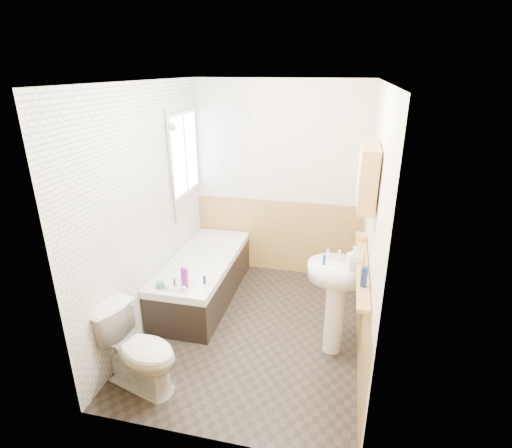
% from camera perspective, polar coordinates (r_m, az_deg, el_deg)
% --- Properties ---
extents(floor, '(2.80, 2.80, 0.00)m').
position_cam_1_polar(floor, '(4.42, -0.45, -14.71)').
color(floor, black).
rests_on(floor, ground).
extents(ceiling, '(2.80, 2.80, 0.00)m').
position_cam_1_polar(ceiling, '(3.57, -0.58, 19.68)').
color(ceiling, white).
rests_on(ceiling, ground).
extents(wall_back, '(2.20, 0.02, 2.50)m').
position_cam_1_polar(wall_back, '(5.14, 3.20, 6.07)').
color(wall_back, '#EFE3C5').
rests_on(wall_back, ground).
extents(wall_front, '(2.20, 0.02, 2.50)m').
position_cam_1_polar(wall_front, '(2.61, -7.90, -10.24)').
color(wall_front, '#EFE3C5').
rests_on(wall_front, ground).
extents(wall_left, '(0.02, 2.80, 2.50)m').
position_cam_1_polar(wall_left, '(4.21, -15.38, 1.79)').
color(wall_left, '#EFE3C5').
rests_on(wall_left, ground).
extents(wall_right, '(0.02, 2.80, 2.50)m').
position_cam_1_polar(wall_right, '(3.74, 16.28, -0.80)').
color(wall_right, '#EFE3C5').
rests_on(wall_right, ground).
extents(wainscot_right, '(0.01, 2.80, 1.00)m').
position_cam_1_polar(wainscot_right, '(4.07, 14.86, -10.60)').
color(wainscot_right, tan).
rests_on(wainscot_right, wall_right).
extents(wainscot_front, '(2.20, 0.01, 1.00)m').
position_cam_1_polar(wainscot_front, '(3.08, -6.99, -21.98)').
color(wainscot_front, tan).
rests_on(wainscot_front, wall_front).
extents(wainscot_back, '(2.20, 0.01, 1.00)m').
position_cam_1_polar(wainscot_back, '(5.36, 2.99, -1.74)').
color(wainscot_back, tan).
rests_on(wainscot_back, wall_back).
extents(tile_cladding_left, '(0.01, 2.80, 2.50)m').
position_cam_1_polar(tile_cladding_left, '(4.20, -15.11, 1.77)').
color(tile_cladding_left, white).
rests_on(tile_cladding_left, wall_left).
extents(tile_return_back, '(0.75, 0.01, 1.50)m').
position_cam_1_polar(tile_return_back, '(5.17, -4.83, 11.81)').
color(tile_return_back, white).
rests_on(tile_return_back, wall_back).
extents(window, '(0.03, 0.79, 0.99)m').
position_cam_1_polar(window, '(4.91, -10.18, 9.84)').
color(window, white).
rests_on(window, wall_left).
extents(bathtub, '(0.70, 1.74, 0.67)m').
position_cam_1_polar(bathtub, '(4.86, -7.54, -7.45)').
color(bathtub, black).
rests_on(bathtub, floor).
extents(shower_riser, '(0.11, 0.09, 1.31)m').
position_cam_1_polar(shower_riser, '(4.51, -12.01, 9.22)').
color(shower_riser, silver).
rests_on(shower_riser, wall_left).
extents(toilet, '(0.83, 0.60, 0.73)m').
position_cam_1_polar(toilet, '(3.70, -16.40, -16.92)').
color(toilet, white).
rests_on(toilet, floor).
extents(sink, '(0.56, 0.45, 1.07)m').
position_cam_1_polar(sink, '(3.85, 11.41, -9.19)').
color(sink, white).
rests_on(sink, floor).
extents(pine_shelf, '(0.10, 1.47, 0.03)m').
position_cam_1_polar(pine_shelf, '(3.61, 14.91, -5.69)').
color(pine_shelf, tan).
rests_on(pine_shelf, wall_right).
extents(medicine_cabinet, '(0.15, 0.57, 0.52)m').
position_cam_1_polar(medicine_cabinet, '(3.43, 15.64, 6.57)').
color(medicine_cabinet, tan).
rests_on(medicine_cabinet, wall_right).
extents(foam_can, '(0.07, 0.07, 0.17)m').
position_cam_1_polar(foam_can, '(3.22, 15.18, -7.27)').
color(foam_can, navy).
rests_on(foam_can, pine_shelf).
extents(green_bottle, '(0.05, 0.05, 0.23)m').
position_cam_1_polar(green_bottle, '(3.38, 15.17, -5.15)').
color(green_bottle, orange).
rests_on(green_bottle, pine_shelf).
extents(black_jar, '(0.10, 0.10, 0.05)m').
position_cam_1_polar(black_jar, '(4.04, 14.86, -2.06)').
color(black_jar, orange).
rests_on(black_jar, pine_shelf).
extents(soap_bottle, '(0.15, 0.23, 0.10)m').
position_cam_1_polar(soap_bottle, '(3.63, 13.69, -5.55)').
color(soap_bottle, silver).
rests_on(soap_bottle, sink).
extents(clear_bottle, '(0.04, 0.04, 0.09)m').
position_cam_1_polar(clear_bottle, '(3.66, 9.69, -5.07)').
color(clear_bottle, '#19339E').
rests_on(clear_bottle, sink).
extents(blue_gel, '(0.07, 0.05, 0.22)m').
position_cam_1_polar(blue_gel, '(4.12, -10.15, -7.56)').
color(blue_gel, purple).
rests_on(blue_gel, bathtub).
extents(cream_jar, '(0.11, 0.11, 0.06)m').
position_cam_1_polar(cream_jar, '(4.21, -13.52, -8.49)').
color(cream_jar, '#388447').
rests_on(cream_jar, bathtub).
extents(orange_bottle, '(0.04, 0.04, 0.09)m').
position_cam_1_polar(orange_bottle, '(4.19, -7.38, -7.91)').
color(orange_bottle, navy).
rests_on(orange_bottle, bathtub).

